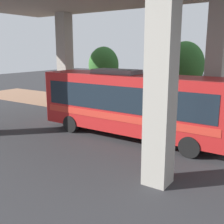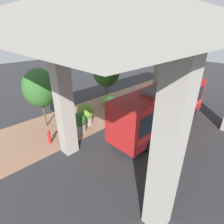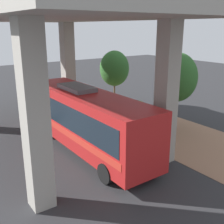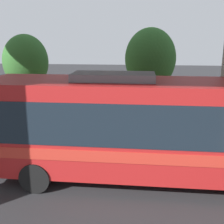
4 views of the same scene
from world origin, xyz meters
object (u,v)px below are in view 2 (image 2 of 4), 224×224
object	(u,v)px
fire_hydrant	(49,137)
planter_back	(79,123)
street_tree_near	(106,71)
bus	(163,105)
planter_front	(109,104)
street_tree_far	(40,88)
planter_middle	(85,114)

from	to	relation	value
fire_hydrant	planter_back	bearing A→B (deg)	85.10
planter_back	street_tree_near	bearing A→B (deg)	116.74
bus	street_tree_near	distance (m)	7.35
bus	fire_hydrant	bearing A→B (deg)	-119.13
fire_hydrant	street_tree_near	bearing A→B (deg)	108.01
bus	street_tree_near	xyz separation A→B (m)	(-7.15, 0.30, 1.66)
planter_front	planter_back	bearing A→B (deg)	-79.14
street_tree_near	street_tree_far	distance (m)	7.29
planter_middle	street_tree_far	size ratio (longest dim) A/B	0.37
street_tree_far	planter_middle	bearing A→B (deg)	53.04
planter_front	street_tree_near	size ratio (longest dim) A/B	0.37
planter_middle	fire_hydrant	bearing A→B (deg)	-81.31
bus	planter_middle	world-z (taller)	bus
fire_hydrant	planter_back	size ratio (longest dim) A/B	0.64
fire_hydrant	planter_back	distance (m)	2.54
planter_back	street_tree_far	distance (m)	4.14
bus	planter_back	world-z (taller)	bus
bus	street_tree_near	bearing A→B (deg)	177.61
street_tree_near	fire_hydrant	bearing A→B (deg)	-71.99
planter_middle	street_tree_far	bearing A→B (deg)	-126.96
bus	fire_hydrant	xyz separation A→B (m)	(-4.45, -7.99, -1.46)
bus	fire_hydrant	distance (m)	9.27
fire_hydrant	planter_front	size ratio (longest dim) A/B	0.55
street_tree_near	street_tree_far	xyz separation A→B (m)	(0.07, -7.29, -0.22)
bus	street_tree_near	world-z (taller)	street_tree_near
fire_hydrant	planter_back	xyz separation A→B (m)	(0.22, 2.51, 0.31)
planter_front	planter_middle	xyz separation A→B (m)	(0.01, -2.93, -0.04)
planter_middle	street_tree_far	world-z (taller)	street_tree_far
planter_back	planter_middle	bearing A→B (deg)	122.71
street_tree_near	planter_middle	bearing A→B (deg)	-64.99
bus	fire_hydrant	size ratio (longest dim) A/B	9.73
planter_middle	street_tree_near	world-z (taller)	street_tree_near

